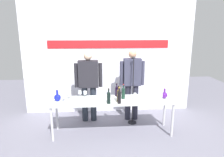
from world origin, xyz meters
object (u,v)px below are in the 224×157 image
Objects in this scene: decanter_blue_right at (164,95)px; wine_glass_left_4 at (64,96)px; wine_glass_left_3 at (80,92)px; microphone_stand at (133,102)px; wine_bottle_2 at (123,93)px; wine_bottle_3 at (119,95)px; decanter_blue_left at (57,97)px; wine_glass_left_1 at (85,93)px; wine_glass_right_0 at (135,95)px; display_table at (113,102)px; wine_glass_right_1 at (149,94)px; wine_glass_left_0 at (92,99)px; presenter_left at (89,82)px; wine_bottle_0 at (109,97)px; wine_bottle_1 at (119,97)px; wine_glass_right_2 at (161,95)px; presenter_right at (132,81)px; wine_glass_left_2 at (69,94)px; wine_bottle_4 at (117,91)px.

wine_glass_left_4 is (-2.08, -0.04, 0.04)m from decanter_blue_right.
microphone_stand is at bearing 11.45° from wine_glass_left_3.
wine_bottle_2 is at bearing -9.24° from wine_glass_left_3.
wine_bottle_2 is 0.20m from wine_bottle_3.
wine_glass_left_1 is at bearing 19.63° from decanter_blue_left.
wine_glass_right_0 is (1.13, -0.27, -0.00)m from wine_glass_left_3.
display_table is at bearing -15.56° from wine_glass_left_3.
wine_glass_right_1 is at bearing -10.08° from wine_glass_left_1.
microphone_stand reaches higher than decanter_blue_left.
wine_glass_left_4 is (-1.21, -0.08, -0.02)m from wine_bottle_2.
wine_glass_left_0 reaches higher than wine_glass_right_0.
wine_bottle_0 is (0.42, -0.87, -0.09)m from presenter_left.
decanter_blue_left is 1.24m from wine_bottle_3.
wine_glass_left_3 is (-1.78, 0.19, 0.04)m from decanter_blue_right.
wine_bottle_1 is 1.02× the size of wine_bottle_3.
wine_bottle_1 is 0.12m from wine_bottle_3.
wine_glass_right_1 is 0.24m from wine_glass_right_2.
presenter_right is 0.74m from wine_glass_right_0.
wine_glass_left_2 is 1.06× the size of wine_glass_right_0.
presenter_right is 1.07m from wine_bottle_0.
presenter_right is (1.63, 0.65, 0.15)m from decanter_blue_left.
wine_bottle_4 is at bearing 167.82° from decanter_blue_right.
wine_bottle_4 is 1.12m from wine_glass_left_4.
wine_glass_left_3 is at bearing 158.79° from wine_bottle_3.
decanter_blue_right reaches higher than wine_glass_left_2.
wine_glass_left_3 is (-0.68, 0.19, 0.17)m from display_table.
wine_glass_left_4 is at bearing -15.02° from decanter_blue_left.
wine_bottle_4 is 0.93m from wine_glass_right_2.
wine_glass_left_3 is (-0.26, 0.43, -0.01)m from wine_glass_left_0.
wine_glass_left_0 reaches higher than wine_glass_right_2.
presenter_left is 10.64× the size of wine_glass_left_0.
wine_bottle_4 is at bearing 158.60° from wine_glass_right_1.
wine_glass_left_0 is 1.03× the size of wine_glass_left_4.
wine_glass_left_3 is (-1.20, -0.46, -0.12)m from presenter_right.
presenter_right is (0.51, 0.65, 0.29)m from display_table.
wine_glass_left_2 is at bearing -152.20° from wine_glass_left_3.
display_table is 1.00m from wine_glass_right_2.
wine_bottle_3 is (0.63, -0.77, -0.08)m from presenter_left.
decanter_blue_right reaches higher than display_table.
presenter_left reaches higher than wine_glass_left_4.
presenter_left is 12.31× the size of wine_glass_left_1.
wine_glass_left_4 is at bearing 176.97° from wine_glass_right_2.
wine_glass_left_3 is at bearing 27.80° from wine_glass_left_2.
wine_glass_right_2 is (2.09, -0.14, 0.04)m from decanter_blue_left.
wine_bottle_1 is 0.90m from wine_glass_left_3.
presenter_right is 11.22× the size of wine_glass_right_2.
wine_glass_right_1 is at bearing -173.34° from decanter_blue_right.
wine_bottle_4 is at bearing 12.95° from wine_glass_left_4.
wine_bottle_2 is at bearing -10.68° from wine_glass_left_1.
wine_bottle_1 is at bearing -120.31° from microphone_stand.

